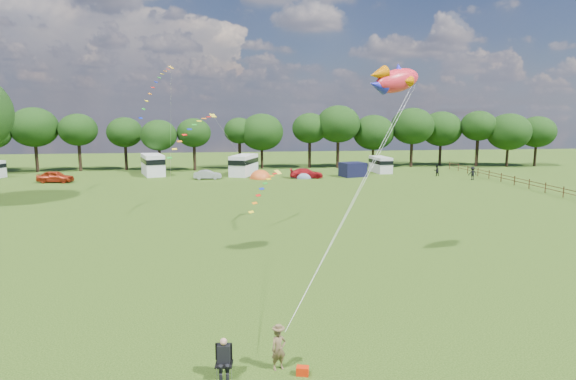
{
  "coord_description": "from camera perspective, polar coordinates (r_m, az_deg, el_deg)",
  "views": [
    {
      "loc": [
        -3.92,
        -23.01,
        9.01
      ],
      "look_at": [
        0.0,
        8.0,
        4.0
      ],
      "focal_mm": 30.0,
      "sensor_mm": 36.0,
      "label": 1
    }
  ],
  "objects": [
    {
      "name": "streamer_kite_c",
      "position": [
        39.28,
        -2.44,
        0.74
      ],
      "size": [
        3.12,
        4.92,
        2.78
      ],
      "rotation": [
        0.0,
        0.0,
        0.78
      ],
      "color": "yellow",
      "rests_on": "ground"
    },
    {
      "name": "walker_b",
      "position": [
        70.22,
        21.03,
        1.87
      ],
      "size": [
        1.18,
        0.59,
        1.8
      ],
      "primitive_type": "imported",
      "rotation": [
        0.0,
        0.0,
        3.1
      ],
      "color": "black",
      "rests_on": "ground"
    },
    {
      "name": "campervan_d",
      "position": [
        75.16,
        10.91,
        3.04
      ],
      "size": [
        2.41,
        5.02,
        2.4
      ],
      "rotation": [
        0.0,
        0.0,
        1.64
      ],
      "color": "silver",
      "rests_on": "ground"
    },
    {
      "name": "fence",
      "position": [
        68.31,
        24.6,
        1.29
      ],
      "size": [
        0.12,
        33.12,
        1.2
      ],
      "color": "#472D19",
      "rests_on": "ground"
    },
    {
      "name": "kite_bag",
      "position": [
        17.86,
        1.74,
        -20.63
      ],
      "size": [
        0.48,
        0.38,
        0.3
      ],
      "primitive_type": "cube",
      "rotation": [
        0.0,
        0.0,
        -0.26
      ],
      "color": "red",
      "rests_on": "ground"
    },
    {
      "name": "car_a",
      "position": [
        69.92,
        -25.86,
        1.43
      ],
      "size": [
        4.88,
        2.51,
        1.55
      ],
      "primitive_type": "imported",
      "rotation": [
        0.0,
        0.0,
        1.42
      ],
      "color": "#9F2910",
      "rests_on": "ground"
    },
    {
      "name": "tent_greyblue",
      "position": [
        68.08,
        1.76,
        1.51
      ],
      "size": [
        3.46,
        3.79,
        2.57
      ],
      "color": "slate",
      "rests_on": "ground"
    },
    {
      "name": "walker_a",
      "position": [
        72.64,
        17.2,
        2.21
      ],
      "size": [
        0.84,
        0.58,
        1.61
      ],
      "primitive_type": "imported",
      "rotation": [
        0.0,
        0.0,
        3.27
      ],
      "color": "black",
      "rests_on": "ground"
    },
    {
      "name": "campervan_b",
      "position": [
        73.26,
        -15.72,
        2.99
      ],
      "size": [
        4.32,
        6.73,
        3.05
      ],
      "rotation": [
        0.0,
        0.0,
        1.86
      ],
      "color": "silver",
      "rests_on": "ground"
    },
    {
      "name": "streamer_kite_a",
      "position": [
        54.19,
        -15.09,
        12.14
      ],
      "size": [
        3.22,
        5.59,
        5.75
      ],
      "rotation": [
        0.0,
        0.0,
        1.17
      ],
      "color": "gold",
      "rests_on": "ground"
    },
    {
      "name": "ground_plane",
      "position": [
        25.02,
        2.35,
        -12.01
      ],
      "size": [
        180.0,
        180.0,
        0.0
      ],
      "primitive_type": "plane",
      "color": "black",
      "rests_on": "ground"
    },
    {
      "name": "kite_flyer",
      "position": [
        17.9,
        -1.12,
        -18.34
      ],
      "size": [
        0.64,
        0.51,
        1.52
      ],
      "primitive_type": "imported",
      "rotation": [
        0.0,
        0.0,
        0.31
      ],
      "color": "brown",
      "rests_on": "ground"
    },
    {
      "name": "campervan_c",
      "position": [
        70.74,
        -5.27,
        3.05
      ],
      "size": [
        4.6,
        6.57,
        2.96
      ],
      "rotation": [
        0.0,
        0.0,
        1.2
      ],
      "color": "silver",
      "rests_on": "ground"
    },
    {
      "name": "car_b",
      "position": [
        67.17,
        -9.5,
        1.8
      ],
      "size": [
        3.59,
        1.55,
        1.24
      ],
      "primitive_type": "imported",
      "rotation": [
        0.0,
        0.0,
        1.5
      ],
      "color": "#93989C",
      "rests_on": "ground"
    },
    {
      "name": "fish_kite",
      "position": [
        28.3,
        12.41,
        12.58
      ],
      "size": [
        3.76,
        2.41,
        1.98
      ],
      "rotation": [
        0.0,
        -0.21,
        0.4
      ],
      "color": "red",
      "rests_on": "ground"
    },
    {
      "name": "tree_line",
      "position": [
        78.59,
        -0.46,
        7.16
      ],
      "size": [
        102.98,
        10.98,
        10.27
      ],
      "color": "black",
      "rests_on": "ground"
    },
    {
      "name": "tent_orange",
      "position": [
        67.15,
        -3.3,
        1.4
      ],
      "size": [
        3.04,
        3.33,
        2.38
      ],
      "color": "#C7501D",
      "rests_on": "ground"
    },
    {
      "name": "camp_chair",
      "position": [
        17.53,
        -7.62,
        -18.66
      ],
      "size": [
        0.65,
        0.64,
        1.45
      ],
      "rotation": [
        0.0,
        0.0,
        -0.12
      ],
      "color": "#99999E",
      "rests_on": "ground"
    },
    {
      "name": "car_c",
      "position": [
        67.39,
        2.19,
        1.99
      ],
      "size": [
        4.63,
        2.25,
        1.35
      ],
      "primitive_type": "imported",
      "rotation": [
        0.0,
        0.0,
        1.49
      ],
      "color": "#B2151B",
      "rests_on": "ground"
    },
    {
      "name": "streamer_kite_b",
      "position": [
        44.25,
        -10.9,
        7.24
      ],
      "size": [
        4.21,
        4.58,
        3.76
      ],
      "rotation": [
        0.0,
        0.0,
        0.66
      ],
      "color": "gold",
      "rests_on": "ground"
    },
    {
      "name": "awning_navy",
      "position": [
        69.55,
        7.67,
        2.42
      ],
      "size": [
        3.84,
        3.41,
        2.03
      ],
      "primitive_type": "cube",
      "rotation": [
        0.0,
        0.0,
        0.27
      ],
      "color": "black",
      "rests_on": "ground"
    }
  ]
}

